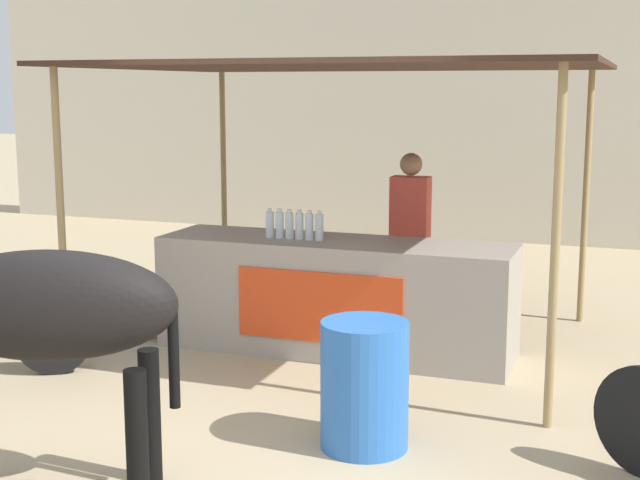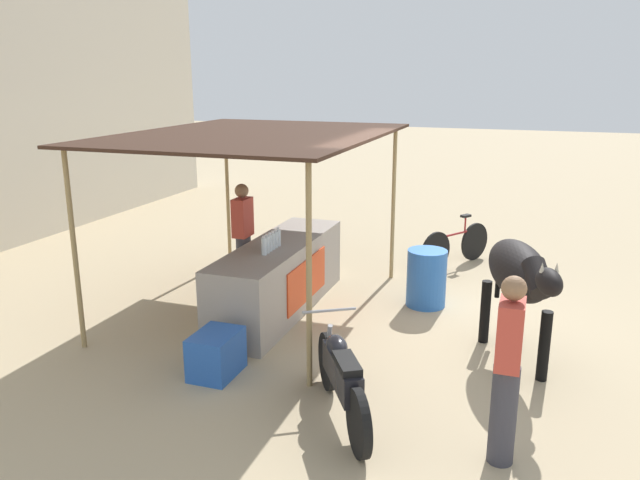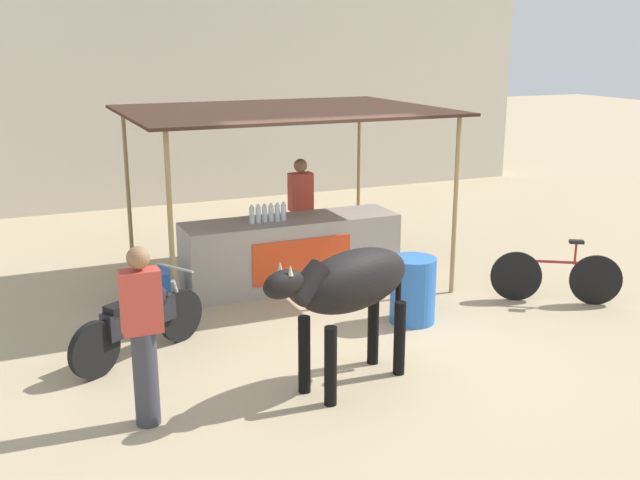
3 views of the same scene
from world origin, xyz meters
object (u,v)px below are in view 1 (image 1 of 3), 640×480
object	(u,v)px
cow	(36,314)
cooler_box	(127,307)
stall_counter	(335,296)
vendor_behind_counter	(410,242)
water_barrel	(365,385)

from	to	relation	value
cow	cooler_box	bearing A→B (deg)	114.51
stall_counter	vendor_behind_counter	size ratio (longest dim) A/B	1.82
stall_counter	vendor_behind_counter	bearing A→B (deg)	59.25
vendor_behind_counter	stall_counter	bearing A→B (deg)	-120.75
stall_counter	cow	world-z (taller)	cow
vendor_behind_counter	cow	distance (m)	4.02
vendor_behind_counter	cow	size ratio (longest dim) A/B	0.90
stall_counter	cow	size ratio (longest dim) A/B	1.64
stall_counter	vendor_behind_counter	xyz separation A→B (m)	(0.45, 0.75, 0.37)
stall_counter	cooler_box	distance (m)	2.00
cooler_box	cow	xyz separation A→B (m)	(1.38, -3.02, 0.79)
cooler_box	water_barrel	size ratio (longest dim) A/B	0.74
cow	water_barrel	bearing A→B (deg)	40.60
water_barrel	cow	world-z (taller)	cow
stall_counter	cooler_box	xyz separation A→B (m)	(-1.99, -0.10, -0.24)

